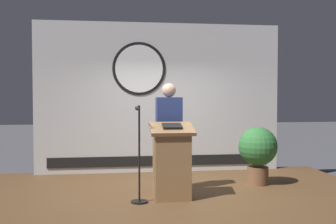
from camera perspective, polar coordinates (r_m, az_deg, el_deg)
The scene contains 7 objects.
ground_plane at distance 6.54m, azimuth 0.80°, elevation -13.77°, with size 40.00×40.00×0.00m, color #4C4C51.
stage_platform at distance 6.50m, azimuth 0.80°, elevation -12.50°, with size 6.40×4.00×0.30m, color brown.
banner_display at distance 8.12m, azimuth -1.22°, elevation 1.98°, with size 4.84×0.12×2.93m.
podium at distance 6.03m, azimuth 0.52°, elevation -6.97°, with size 0.64×0.50×1.12m.
speaker_person at distance 6.46m, azimuth 0.13°, elevation -3.38°, with size 0.40×0.26×1.70m.
microphone_stand at distance 5.90m, azimuth -4.05°, elevation -7.74°, with size 0.24×0.59×1.37m.
potted_plant at distance 7.15m, azimuth 12.37°, elevation -5.15°, with size 0.66×0.66×0.98m.
Camera 1 is at (-0.95, -6.21, 1.81)m, focal length 43.87 mm.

